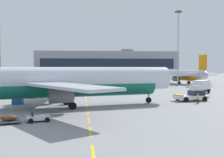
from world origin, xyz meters
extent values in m
plane|color=gray|center=(40.00, 40.00, 0.00)|extent=(400.00, 400.00, 0.00)
cube|color=yellow|center=(18.00, 1.04, 0.00)|extent=(0.24, 4.00, 0.01)
cube|color=yellow|center=(18.00, 7.57, 0.00)|extent=(0.24, 4.00, 0.01)
cube|color=yellow|center=(18.00, 13.49, 0.00)|extent=(0.24, 4.00, 0.01)
cube|color=yellow|center=(18.00, 19.03, 0.00)|extent=(0.24, 4.00, 0.01)
cube|color=yellow|center=(18.00, 25.83, 0.00)|extent=(0.24, 4.00, 0.01)
cube|color=yellow|center=(18.00, 32.21, 0.00)|extent=(0.24, 4.00, 0.01)
cube|color=yellow|center=(18.00, 37.95, 0.00)|extent=(0.24, 4.00, 0.01)
cube|color=yellow|center=(18.00, 45.19, 0.00)|extent=(0.24, 4.00, 0.01)
cube|color=yellow|center=(18.00, 52.43, 0.00)|extent=(0.24, 4.00, 0.01)
cube|color=yellow|center=(18.00, 58.29, 0.00)|extent=(0.24, 4.00, 0.01)
cube|color=yellow|center=(18.00, 65.03, 0.00)|extent=(0.24, 4.00, 0.01)
cube|color=yellow|center=(18.00, 71.86, 0.00)|extent=(0.24, 4.00, 0.01)
cube|color=yellow|center=(18.00, 77.61, 0.00)|extent=(0.24, 4.00, 0.01)
cube|color=yellow|center=(18.00, 84.35, 0.00)|extent=(0.24, 4.00, 0.01)
cube|color=#B21414|center=(18.00, 22.00, 0.00)|extent=(8.00, 0.40, 0.01)
cylinder|color=silver|center=(17.12, 25.27, 4.30)|extent=(30.14, 10.84, 3.80)
cylinder|color=#0F604C|center=(17.12, 25.27, 3.26)|extent=(24.63, 9.21, 3.50)
cone|color=silver|center=(31.74, 28.84, 4.30)|extent=(4.28, 4.45, 3.72)
cube|color=#192333|center=(30.72, 28.59, 4.97)|extent=(2.23, 3.15, 0.60)
cube|color=#B7BCC6|center=(11.24, 32.59, 3.83)|extent=(6.42, 17.39, 0.36)
cube|color=#B7BCC6|center=(15.28, 16.07, 3.83)|extent=(13.29, 16.87, 0.36)
cylinder|color=#4C4F54|center=(11.81, 29.64, 2.38)|extent=(3.61, 2.80, 2.10)
cylinder|color=black|center=(13.36, 30.02, 2.38)|extent=(0.54, 1.76, 1.79)
cylinder|color=#4C4F54|center=(14.42, 18.95, 2.38)|extent=(3.61, 2.80, 2.10)
cylinder|color=black|center=(15.97, 19.33, 2.38)|extent=(0.54, 1.76, 1.79)
cylinder|color=gray|center=(28.68, 28.10, 1.83)|extent=(0.28, 0.28, 2.67)
cylinder|color=black|center=(28.68, 28.10, 0.50)|extent=(1.03, 0.51, 0.99)
cylinder|color=gray|center=(14.56, 27.32, 1.86)|extent=(0.28, 0.28, 2.61)
cylinder|color=black|center=(14.48, 27.66, 0.55)|extent=(1.15, 0.60, 1.10)
cylinder|color=black|center=(14.64, 26.98, 0.55)|extent=(1.15, 0.60, 1.10)
cylinder|color=gray|center=(15.79, 22.27, 1.86)|extent=(0.28, 0.28, 2.61)
cylinder|color=black|center=(15.71, 22.61, 0.55)|extent=(1.15, 0.60, 1.10)
cylinder|color=black|center=(15.88, 21.93, 0.55)|extent=(1.15, 0.60, 1.10)
cube|color=silver|center=(37.13, 30.16, 0.70)|extent=(6.40, 3.83, 0.60)
cube|color=#192333|center=(38.19, 30.35, 1.45)|extent=(2.74, 2.52, 0.90)
cube|color=yellow|center=(34.53, 29.69, 1.12)|extent=(1.14, 2.60, 0.24)
sphere|color=orange|center=(38.19, 30.35, 2.00)|extent=(0.16, 0.16, 0.16)
cylinder|color=black|center=(35.49, 28.44, 0.45)|extent=(0.96, 0.55, 0.90)
cylinder|color=black|center=(34.99, 31.19, 0.45)|extent=(0.96, 0.55, 0.90)
cylinder|color=black|center=(39.27, 29.13, 0.45)|extent=(0.96, 0.55, 0.90)
cylinder|color=black|center=(38.77, 31.88, 0.45)|extent=(0.96, 0.55, 0.90)
cylinder|color=silver|center=(54.17, 81.97, 3.63)|extent=(10.15, 25.33, 3.21)
cylinder|color=orange|center=(54.17, 81.97, 2.75)|extent=(8.59, 20.72, 2.96)
cone|color=silver|center=(50.64, 94.19, 3.63)|extent=(3.85, 3.72, 3.15)
cone|color=silver|center=(57.86, 69.18, 4.04)|extent=(3.61, 4.17, 2.73)
cube|color=#192333|center=(50.89, 93.34, 4.20)|extent=(2.69, 1.97, 0.51)
cube|color=orange|center=(57.45, 70.60, 7.78)|extent=(1.32, 3.66, 5.07)
cube|color=silver|center=(55.02, 69.28, 4.28)|extent=(5.95, 4.10, 0.20)
cube|color=silver|center=(60.22, 70.78, 4.28)|extent=(5.95, 4.10, 0.20)
cube|color=#B7BCC6|center=(48.20, 76.75, 3.23)|extent=(14.57, 4.85, 0.30)
cube|color=#B7BCC6|center=(62.01, 80.74, 3.23)|extent=(14.06, 11.63, 0.30)
cylinder|color=#4C4F54|center=(50.67, 77.33, 2.01)|extent=(2.46, 3.09, 1.78)
cylinder|color=black|center=(50.30, 78.63, 2.01)|extent=(1.48, 0.52, 1.51)
cylinder|color=#4C4F54|center=(59.60, 79.91, 2.01)|extent=(2.46, 3.09, 1.78)
cylinder|color=black|center=(59.23, 81.21, 2.01)|extent=(1.48, 0.52, 1.51)
cylinder|color=gray|center=(51.38, 91.64, 1.54)|extent=(0.24, 0.24, 2.25)
cylinder|color=black|center=(51.38, 91.64, 0.42)|extent=(0.46, 0.87, 0.84)
cylinder|color=gray|center=(52.53, 79.74, 1.57)|extent=(0.24, 0.24, 2.21)
cylinder|color=black|center=(52.24, 79.66, 0.46)|extent=(0.54, 0.98, 0.93)
cylinder|color=black|center=(52.81, 79.82, 0.46)|extent=(0.54, 0.98, 0.93)
cylinder|color=gray|center=(56.75, 80.96, 1.57)|extent=(0.24, 0.24, 2.21)
cylinder|color=black|center=(56.47, 80.88, 0.46)|extent=(0.54, 0.98, 0.93)
cylinder|color=black|center=(57.04, 81.04, 0.46)|extent=(0.54, 0.98, 0.93)
cube|color=black|center=(44.27, 42.59, 0.74)|extent=(6.66, 6.63, 0.60)
cube|color=silver|center=(42.63, 40.97, 1.59)|extent=(3.31, 3.31, 1.10)
cube|color=#192333|center=(41.81, 40.16, 1.69)|extent=(1.39, 1.41, 0.64)
cube|color=silver|center=(44.97, 43.28, 2.09)|extent=(5.07, 5.05, 2.10)
cylinder|color=black|center=(43.52, 40.16, 0.48)|extent=(0.88, 0.87, 0.96)
cylinder|color=black|center=(41.83, 41.87, 0.48)|extent=(0.88, 0.87, 0.96)
cylinder|color=black|center=(46.71, 43.32, 0.48)|extent=(0.88, 0.87, 0.96)
cylinder|color=black|center=(45.02, 45.02, 0.48)|extent=(0.88, 0.87, 0.96)
cube|color=silver|center=(12.28, 13.14, 0.46)|extent=(2.89, 2.08, 0.44)
cube|color=black|center=(11.65, 12.96, 0.86)|extent=(0.43, 1.11, 0.56)
cylinder|color=black|center=(12.95, 14.07, 0.28)|extent=(0.59, 0.33, 0.56)
cylinder|color=black|center=(13.35, 12.73, 0.28)|extent=(0.59, 0.33, 0.56)
cylinder|color=black|center=(11.20, 13.56, 0.28)|extent=(0.59, 0.33, 0.56)
cylinder|color=black|center=(11.60, 12.21, 0.28)|extent=(0.59, 0.33, 0.56)
cube|color=slate|center=(9.30, 12.26, 0.28)|extent=(2.73, 2.12, 0.12)
ellipsoid|color=#4C2D19|center=(9.30, 12.26, 0.66)|extent=(2.09, 1.67, 0.64)
cylinder|color=black|center=(9.11, 12.91, 0.22)|extent=(0.46, 0.26, 0.44)
cylinder|color=black|center=(9.50, 11.61, 0.22)|extent=(0.46, 0.26, 0.44)
cylinder|color=#232328|center=(36.89, 26.31, 0.42)|extent=(0.16, 0.16, 0.84)
cylinder|color=#232328|center=(36.66, 26.33, 0.42)|extent=(0.16, 0.16, 0.84)
cube|color=orange|center=(36.78, 26.32, 1.15)|extent=(0.52, 0.48, 0.63)
cube|color=silver|center=(36.78, 26.32, 1.18)|extent=(0.53, 0.49, 0.06)
sphere|color=#8C664C|center=(36.78, 26.32, 1.58)|extent=(0.23, 0.23, 0.23)
cylinder|color=orange|center=(37.03, 26.48, 1.18)|extent=(0.09, 0.09, 0.56)
cylinder|color=orange|center=(36.52, 26.16, 1.18)|extent=(0.09, 0.09, 0.56)
cube|color=#194C9E|center=(6.63, 28.55, 0.80)|extent=(1.66, 1.62, 1.60)
cube|color=silver|center=(6.63, 28.55, 0.80)|extent=(1.62, 0.10, 1.36)
cylinder|color=slate|center=(48.63, 69.96, 0.30)|extent=(0.70, 0.70, 0.60)
cylinder|color=#9EA0A5|center=(48.63, 69.96, 11.98)|extent=(0.36, 0.36, 23.96)
cube|color=#3F3F44|center=(48.63, 69.96, 24.21)|extent=(1.80, 1.80, 0.50)
cube|color=gray|center=(31.01, 136.18, 7.30)|extent=(75.91, 20.96, 14.59)
cube|color=#192333|center=(31.01, 125.64, 8.03)|extent=(69.83, 0.12, 5.25)
cube|color=gray|center=(42.40, 136.18, 15.39)|extent=(6.00, 5.00, 1.60)
camera|label=1|loc=(17.22, -18.97, 6.18)|focal=44.81mm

